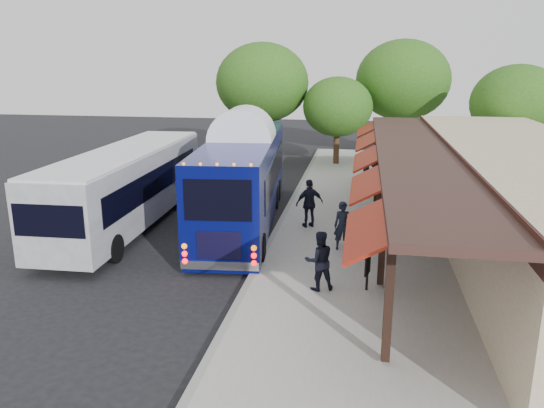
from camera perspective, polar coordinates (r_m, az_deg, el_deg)
The scene contains 15 objects.
ground at distance 15.77m, azimuth -2.49°, elevation -8.38°, with size 90.00×90.00×0.00m, color black.
sidewalk at distance 19.26m, azimuth 14.86°, elevation -4.22°, with size 10.00×40.00×0.15m, color #9E9B93.
curb at distance 19.41m, azimuth 0.14°, elevation -3.55°, with size 0.20×40.00×0.16m, color gray.
station_shelter at distance 19.40m, azimuth 25.21°, elevation 0.42°, with size 8.15×20.00×3.60m.
coach_bus at distance 20.87m, azimuth -3.11°, elevation 3.14°, with size 3.46×11.59×3.65m.
city_bus at distance 21.36m, azimuth -15.27°, elevation 2.09°, with size 2.75×11.28×3.01m.
ped_a at distance 17.84m, azimuth 7.63°, elevation -2.34°, with size 0.60×0.39×1.65m, color black.
ped_b at distance 14.67m, azimuth 5.10°, elevation -6.08°, with size 0.82×0.64×1.69m, color black.
ped_c at distance 20.12m, azimuth 4.06°, elevation 0.07°, with size 1.09×0.45×1.85m, color black.
ped_d at distance 28.63m, azimuth 10.16°, elevation 4.13°, with size 1.03×0.59×1.60m, color black.
sign_board at distance 14.84m, azimuth 10.23°, elevation -6.65°, with size 0.17×0.46×1.02m.
tree_left at distance 32.84m, azimuth 7.07°, elevation 10.32°, with size 4.23×4.23×5.42m.
tree_mid at distance 35.78m, azimuth 13.91°, elevation 12.81°, with size 5.99×5.99×7.67m.
tree_right at distance 31.58m, azimuth 24.81°, elevation 9.79°, with size 4.82×4.82×6.16m.
tree_far at distance 34.11m, azimuth -1.04°, elevation 12.91°, with size 5.83×5.83×7.46m.
Camera 1 is at (3.11, -14.13, 6.28)m, focal length 35.00 mm.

